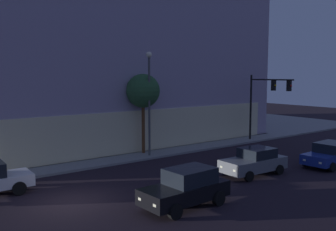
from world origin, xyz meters
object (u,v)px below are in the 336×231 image
Objects in this scene: street_lamp_sidewalk at (149,91)px; car_grey at (254,161)px; traffic_light_far_corner at (266,94)px; sidewalk_tree at (143,91)px; car_blue at (330,154)px; modern_building at (86,55)px; car_black at (186,188)px.

car_grey is (2.42, -7.91, -4.16)m from street_lamp_sidewalk.
traffic_light_far_corner is 0.78× the size of street_lamp_sidewalk.
sidewalk_tree is 13.91m from car_blue.
street_lamp_sidewalk is 1.03m from sidewalk_tree.
car_blue is (7.33, -22.32, -7.36)m from modern_building.
car_blue is (12.76, 0.20, -0.10)m from car_black.
car_grey is (2.30, -8.92, -4.07)m from sidewalk_tree.
car_blue is at bearing -112.86° from traffic_light_far_corner.
car_blue is at bearing -52.45° from sidewalk_tree.
street_lamp_sidewalk is (-0.90, -12.79, -3.18)m from modern_building.
car_blue is at bearing 0.91° from car_black.
street_lamp_sidewalk is (-11.64, 1.43, 0.59)m from traffic_light_far_corner.
car_black is at bearing -113.42° from sidewalk_tree.
car_black is at bearing -103.55° from modern_building.
traffic_light_far_corner is 1.38× the size of car_grey.
street_lamp_sidewalk is at bearing 107.01° from car_grey.
sidewalk_tree is at bearing 104.43° from car_grey.
car_grey is at bearing -85.79° from modern_building.
traffic_light_far_corner is at bearing -6.98° from street_lamp_sidewalk.
modern_building is 6.84× the size of car_blue.
sidewalk_tree reaches higher than car_black.
car_black is at bearing -179.09° from car_blue.
sidewalk_tree is (-0.77, -11.78, -3.28)m from modern_building.
car_black is 1.02× the size of car_grey.
car_blue is at bearing -15.56° from car_grey.
car_grey is (-9.22, -6.48, -3.57)m from traffic_light_far_corner.
traffic_light_far_corner is 11.74m from street_lamp_sidewalk.
traffic_light_far_corner is at bearing -52.92° from modern_building.
sidewalk_tree is at bearing 127.55° from car_blue.
street_lamp_sidewalk is at bearing 173.02° from traffic_light_far_corner.
sidewalk_tree is 1.37× the size of car_black.
car_grey is at bearing -75.57° from sidewalk_tree.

